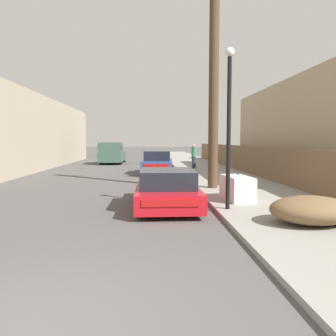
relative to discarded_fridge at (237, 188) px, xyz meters
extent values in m
cube|color=gray|center=(1.13, 16.27, -0.45)|extent=(4.20, 63.00, 0.12)
cube|color=silver|center=(0.00, 0.00, -0.01)|extent=(0.85, 1.61, 0.76)
cube|color=white|center=(0.00, 0.00, 0.38)|extent=(0.81, 1.55, 0.03)
cube|color=#333335|center=(0.16, 0.50, 0.41)|extent=(0.05, 0.20, 0.02)
cube|color=gray|center=(-0.02, 0.25, 0.40)|extent=(0.74, 0.13, 0.01)
cube|color=gray|center=(0.02, -0.23, 0.40)|extent=(0.74, 0.13, 0.01)
cube|color=red|center=(-2.33, -0.30, -0.11)|extent=(1.88, 4.19, 0.52)
cube|color=black|center=(-2.33, -0.67, 0.41)|extent=(1.61, 2.02, 0.52)
cube|color=#B21414|center=(-2.34, -2.41, -0.02)|extent=(1.46, 0.03, 0.18)
cylinder|color=black|center=(-3.14, 1.00, -0.19)|extent=(0.20, 0.64, 0.64)
cylinder|color=black|center=(-1.51, 1.00, -0.19)|extent=(0.20, 0.64, 0.64)
cylinder|color=black|center=(-3.15, -1.59, -0.19)|extent=(0.20, 0.64, 0.64)
cylinder|color=black|center=(-1.52, -1.60, -0.19)|extent=(0.20, 0.64, 0.64)
cube|color=#2D478C|center=(-2.36, 9.99, -0.01)|extent=(2.07, 4.36, 0.72)
cube|color=black|center=(-2.37, 9.82, 0.64)|extent=(1.70, 2.47, 0.57)
cube|color=#B21414|center=(-2.50, 7.85, 0.12)|extent=(1.40, 0.12, 0.25)
cylinder|color=black|center=(-3.06, 11.35, -0.19)|extent=(0.24, 0.65, 0.64)
cylinder|color=black|center=(-1.50, 11.25, -0.19)|extent=(0.24, 0.65, 0.64)
cylinder|color=black|center=(-3.23, 8.72, -0.19)|extent=(0.24, 0.65, 0.64)
cylinder|color=black|center=(-1.67, 8.62, -0.19)|extent=(0.24, 0.65, 0.64)
cube|color=#385647|center=(-6.25, 19.93, 0.12)|extent=(2.02, 5.62, 0.85)
cube|color=#385647|center=(-6.27, 18.39, 0.98)|extent=(1.88, 2.54, 0.85)
cube|color=black|center=(-6.27, 18.39, 1.00)|extent=(1.92, 2.49, 0.47)
cylinder|color=black|center=(-5.44, 18.18, -0.09)|extent=(0.27, 0.85, 0.85)
cylinder|color=black|center=(-7.10, 18.20, -0.09)|extent=(0.27, 0.85, 0.85)
cylinder|color=black|center=(-5.41, 21.66, -0.09)|extent=(0.27, 0.85, 0.85)
cylinder|color=black|center=(-7.07, 21.67, -0.09)|extent=(0.27, 0.85, 0.85)
cylinder|color=#4C3826|center=(-0.26, 2.85, 4.23)|extent=(0.40, 0.40, 9.25)
cylinder|color=black|center=(-0.64, -1.38, 1.73)|extent=(0.12, 0.12, 4.24)
sphere|color=white|center=(-0.64, -1.38, 3.97)|extent=(0.26, 0.26, 0.26)
ellipsoid|color=brown|center=(0.91, -3.16, -0.07)|extent=(1.94, 1.52, 0.66)
cube|color=brown|center=(3.08, 9.69, 0.42)|extent=(0.08, 33.83, 1.63)
cube|color=tan|center=(-13.66, 15.45, 2.08)|extent=(7.00, 24.06, 5.19)
cube|color=tan|center=(7.66, 8.12, 2.21)|extent=(6.00, 16.67, 5.45)
cylinder|color=#282D42|center=(0.25, 12.48, 0.02)|extent=(0.28, 0.28, 0.82)
cylinder|color=#337F4C|center=(0.25, 12.48, 0.75)|extent=(0.34, 0.34, 0.65)
sphere|color=tan|center=(0.25, 12.48, 1.20)|extent=(0.25, 0.25, 0.25)
camera|label=1|loc=(-2.84, -10.49, 1.55)|focal=35.00mm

